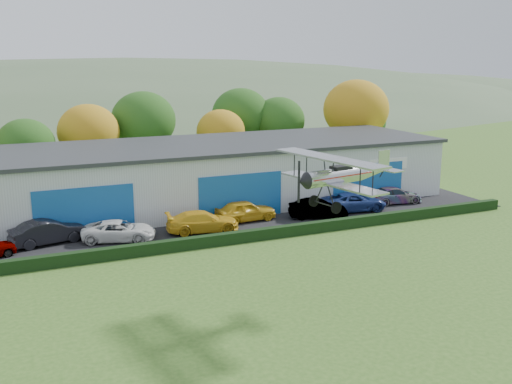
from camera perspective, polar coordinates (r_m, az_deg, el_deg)
name	(u,v)px	position (r m, az deg, el deg)	size (l,w,h in m)	color
ground	(326,357)	(26.18, 6.85, -15.68)	(300.00, 300.00, 0.00)	#365E1D
apron	(222,224)	(45.09, -3.38, -3.13)	(48.00, 9.00, 0.05)	black
hedge	(246,236)	(40.70, -1.03, -4.35)	(46.00, 0.60, 0.80)	black
hangar	(215,173)	(51.52, -4.02, 1.91)	(40.60, 12.60, 5.30)	#B2B7BC
tree_belt	(136,126)	(62.03, -11.68, 6.31)	(75.70, 13.22, 10.12)	#3D2614
distant_hills	(36,159)	(161.90, -20.67, 3.05)	(430.00, 196.00, 56.00)	#4C6642
car_1	(49,232)	(42.51, -19.60, -3.68)	(1.77, 5.09, 1.68)	black
car_2	(119,231)	(41.86, -13.23, -3.70)	(2.33, 5.05, 1.40)	silver
car_3	(203,221)	(42.96, -5.24, -2.88)	(2.15, 5.30, 1.54)	gold
car_4	(245,211)	(45.57, -1.04, -1.83)	(1.94, 4.83, 1.64)	gold
car_5	(318,209)	(46.66, 6.07, -1.63)	(1.61, 4.60, 1.52)	gray
car_6	(354,202)	(49.25, 9.53, -0.96)	(2.53, 5.48, 1.52)	navy
car_7	(395,195)	(52.62, 13.41, -0.30)	(1.97, 4.85, 1.41)	gray
biplane	(342,174)	(30.24, 8.40, 1.79)	(6.40, 7.30, 2.72)	silver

